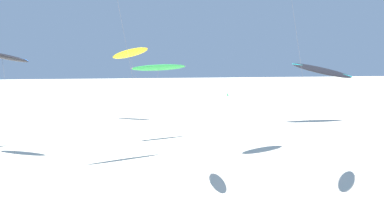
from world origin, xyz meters
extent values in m
ellipsoid|color=green|center=(-1.84, 43.19, 7.50)|extent=(5.65, 3.17, 0.85)
ellipsoid|color=#EA5193|center=(-1.84, 43.19, 7.52)|extent=(5.53, 2.68, 0.41)
cylinder|color=#4C4C51|center=(-2.95, 39.60, 3.71)|extent=(2.25, 7.19, 7.44)
ellipsoid|color=black|center=(-14.72, 37.65, 8.67)|extent=(5.02, 3.43, 1.49)
ellipsoid|color=blue|center=(-14.72, 37.65, 8.71)|extent=(4.72, 2.66, 1.18)
cylinder|color=#4C4C51|center=(-13.57, 34.22, 4.29)|extent=(2.33, 6.87, 8.59)
ellipsoid|color=black|center=(18.76, 52.77, 6.62)|extent=(8.33, 2.84, 2.80)
ellipsoid|color=#19B2B7|center=(18.76, 52.77, 6.66)|extent=(8.43, 1.82, 2.20)
cylinder|color=#4C4C51|center=(19.11, 51.41, 3.25)|extent=(0.71, 2.74, 6.52)
ellipsoid|color=yellow|center=(-4.33, 57.12, 8.74)|extent=(5.06, 3.97, 2.22)
ellipsoid|color=red|center=(-4.33, 57.12, 8.78)|extent=(4.52, 3.23, 1.67)
cylinder|color=#4C4C51|center=(-3.45, 54.49, 4.31)|extent=(1.78, 5.28, 8.64)
cylinder|color=#4C4C51|center=(6.38, 28.29, 8.33)|extent=(0.17, 8.15, 16.67)
ellipsoid|color=white|center=(0.71, 26.65, 6.78)|extent=(1.49, 4.85, 1.34)
ellipsoid|color=green|center=(0.71, 26.65, 6.81)|extent=(0.74, 4.93, 0.80)
cylinder|color=#4C4C51|center=(-0.21, 24.40, 3.36)|extent=(1.87, 4.53, 6.73)
cylinder|color=#4C4C51|center=(-4.76, 27.78, 7.77)|extent=(2.74, 6.08, 15.54)
camera|label=1|loc=(-5.38, -1.83, 9.22)|focal=44.37mm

